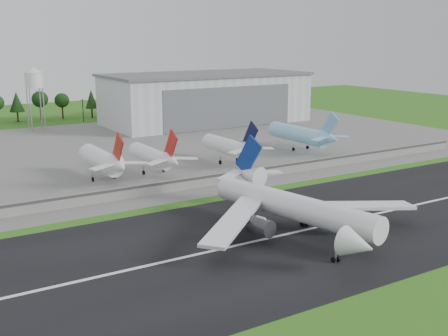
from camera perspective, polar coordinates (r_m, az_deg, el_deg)
ground at (r=115.20m, az=6.82°, el=-8.77°), size 600.00×600.00×0.00m
runway at (r=122.60m, az=3.90°, el=-7.30°), size 320.00×60.00×0.10m
runway_centerline at (r=122.58m, az=3.90°, el=-7.27°), size 220.00×1.00×0.02m
apron at (r=218.26m, az=-13.10°, el=1.51°), size 320.00×150.00×0.10m
blast_fence at (r=159.04m, az=-5.54°, el=-1.85°), size 240.00×0.61×3.50m
hangar_east at (r=287.56m, az=-1.84°, el=7.12°), size 102.00×47.00×25.20m
water_tower at (r=275.93m, az=-18.78°, el=8.67°), size 8.40×8.40×29.40m
utility_poles at (r=294.20m, az=-18.15°, el=4.13°), size 230.00×3.00×12.00m
treeline at (r=308.67m, az=-18.82°, el=4.48°), size 320.00×16.00×22.00m
main_airliner at (r=125.52m, az=7.17°, el=-4.54°), size 56.18×58.97×18.17m
parked_jet_red_a at (r=173.23m, az=-12.04°, el=0.72°), size 7.36×31.29×16.91m
parked_jet_red_b at (r=179.35m, az=-7.01°, el=1.17°), size 7.36×31.29×16.35m
parked_jet_navy at (r=192.72m, az=0.73°, el=2.16°), size 7.36×31.29×16.57m
parked_jet_skyblue at (r=217.62m, az=8.06°, el=3.37°), size 7.36×37.29×16.91m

